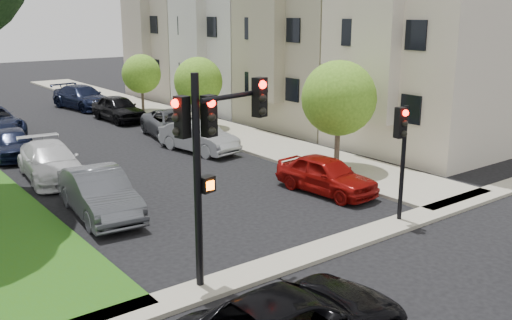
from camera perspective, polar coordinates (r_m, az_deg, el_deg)
ground at (r=14.78m, az=12.05°, el=-11.49°), size 140.00×140.00×0.00m
sidewalk_right at (r=37.21m, az=-9.49°, el=4.61°), size 3.50×44.00×0.12m
sidewalk_cross at (r=15.99m, az=6.60°, el=-8.93°), size 60.00×1.00×0.12m
house_a at (r=28.05m, az=17.39°, el=15.05°), size 7.70×7.55×15.97m
house_b at (r=33.02m, az=6.42°, el=15.46°), size 7.70×7.55×15.97m
house_c at (r=38.81m, az=-1.50°, el=15.41°), size 7.70×7.55×15.97m
house_d at (r=45.11m, az=-7.28°, el=15.20°), size 7.70×7.55×15.97m
small_tree_a at (r=23.29m, az=8.28°, el=6.13°), size 3.04×3.04×4.57m
small_tree_b at (r=31.76m, az=-5.80°, el=7.81°), size 2.68×2.68×4.02m
small_tree_c at (r=37.86m, az=-11.39°, el=8.44°), size 2.51×2.51×3.77m
traffic_signal_main at (r=13.05m, az=-4.53°, el=1.84°), size 2.52×0.69×5.14m
traffic_signal_secondary at (r=17.75m, az=14.36°, el=1.67°), size 0.49×0.39×3.70m
car_parked_0 at (r=20.83m, az=7.04°, el=-1.47°), size 1.96×4.14×1.37m
car_parked_1 at (r=26.88m, az=-5.74°, el=2.30°), size 2.21×4.50×1.42m
car_parked_2 at (r=29.91m, az=-8.10°, el=3.53°), size 3.31×5.60×1.46m
car_parked_3 at (r=35.36m, az=-13.60°, el=5.05°), size 1.98×4.58×1.54m
car_parked_4 at (r=40.46m, az=-16.95°, el=6.01°), size 3.03×5.67×1.56m
car_parked_5 at (r=19.03m, az=-15.38°, el=-3.23°), size 2.03×4.73×1.52m
car_parked_6 at (r=23.80m, az=-19.86°, el=-0.15°), size 2.47×5.03×1.41m
car_parked_7 at (r=27.91m, az=-23.15°, el=1.57°), size 2.21×4.16×1.35m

